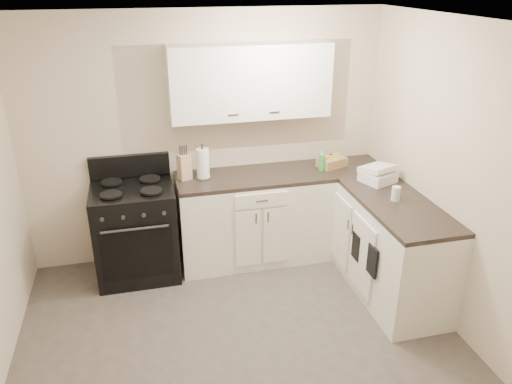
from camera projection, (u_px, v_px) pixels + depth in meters
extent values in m
plane|color=#473F38|center=(247.00, 359.00, 3.92)|extent=(3.60, 3.60, 0.00)
plane|color=white|center=(244.00, 27.00, 2.91)|extent=(3.60, 3.60, 0.00)
plane|color=beige|center=(206.00, 139.00, 5.02)|extent=(3.60, 0.00, 3.60)
plane|color=beige|center=(475.00, 192.00, 3.81)|extent=(0.00, 3.60, 3.60)
cube|color=silver|center=(254.00, 219.00, 5.17)|extent=(1.55, 0.60, 0.90)
cube|color=silver|center=(378.00, 236.00, 4.82)|extent=(0.60, 1.90, 0.90)
cube|color=black|center=(254.00, 177.00, 4.98)|extent=(1.55, 0.60, 0.04)
cube|color=black|center=(383.00, 192.00, 4.63)|extent=(0.60, 1.90, 0.04)
cube|color=white|center=(250.00, 81.00, 4.74)|extent=(1.55, 0.30, 0.70)
cube|color=black|center=(136.00, 232.00, 4.88)|extent=(0.77, 0.66, 0.94)
cube|color=tan|center=(184.00, 167.00, 4.82)|extent=(0.14, 0.14, 0.25)
cylinder|color=white|center=(203.00, 164.00, 4.84)|extent=(0.14, 0.14, 0.30)
cylinder|color=green|center=(322.00, 162.00, 5.05)|extent=(0.07, 0.07, 0.17)
cube|color=#A5864E|center=(332.00, 162.00, 5.17)|extent=(0.33, 0.27, 0.09)
cube|color=white|center=(378.00, 177.00, 4.79)|extent=(0.36, 0.35, 0.10)
cylinder|color=silver|center=(396.00, 194.00, 4.39)|extent=(0.10, 0.10, 0.13)
cube|color=black|center=(372.00, 261.00, 4.25)|extent=(0.02, 0.16, 0.28)
cube|color=black|center=(356.00, 247.00, 4.56)|extent=(0.02, 0.14, 0.25)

